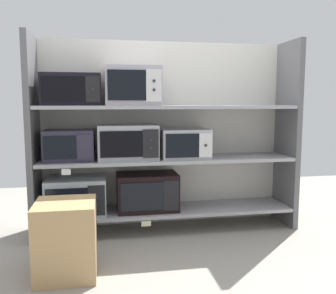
{
  "coord_description": "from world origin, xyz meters",
  "views": [
    {
      "loc": [
        -0.57,
        -3.24,
        1.18
      ],
      "look_at": [
        0.0,
        0.0,
        0.78
      ],
      "focal_mm": 38.77,
      "sensor_mm": 36.0,
      "label": 1
    }
  ],
  "objects_px": {
    "microwave_0": "(77,195)",
    "shipping_carton": "(66,239)",
    "microwave_1": "(147,192)",
    "microwave_4": "(184,143)",
    "microwave_2": "(70,145)",
    "microwave_3": "(128,142)",
    "microwave_5": "(72,90)",
    "microwave_6": "(132,86)"
  },
  "relations": [
    {
      "from": "microwave_2",
      "to": "microwave_4",
      "type": "distance_m",
      "value": 1.02
    },
    {
      "from": "microwave_5",
      "to": "shipping_carton",
      "type": "relative_size",
      "value": 0.96
    },
    {
      "from": "microwave_5",
      "to": "microwave_1",
      "type": "bearing_deg",
      "value": 0.0
    },
    {
      "from": "microwave_0",
      "to": "microwave_6",
      "type": "distance_m",
      "value": 1.09
    },
    {
      "from": "microwave_0",
      "to": "microwave_4",
      "type": "relative_size",
      "value": 1.17
    },
    {
      "from": "microwave_1",
      "to": "microwave_5",
      "type": "height_order",
      "value": "microwave_5"
    },
    {
      "from": "microwave_5",
      "to": "microwave_6",
      "type": "bearing_deg",
      "value": -0.01
    },
    {
      "from": "microwave_5",
      "to": "shipping_carton",
      "type": "bearing_deg",
      "value": -90.46
    },
    {
      "from": "microwave_0",
      "to": "microwave_2",
      "type": "distance_m",
      "value": 0.45
    },
    {
      "from": "microwave_1",
      "to": "microwave_3",
      "type": "height_order",
      "value": "microwave_3"
    },
    {
      "from": "microwave_0",
      "to": "shipping_carton",
      "type": "height_order",
      "value": "microwave_0"
    },
    {
      "from": "microwave_2",
      "to": "microwave_5",
      "type": "xyz_separation_m",
      "value": [
        0.04,
        -0.0,
        0.48
      ]
    },
    {
      "from": "microwave_1",
      "to": "microwave_4",
      "type": "distance_m",
      "value": 0.56
    },
    {
      "from": "microwave_5",
      "to": "shipping_carton",
      "type": "xyz_separation_m",
      "value": [
        -0.01,
        -0.77,
        -1.03
      ]
    },
    {
      "from": "microwave_0",
      "to": "shipping_carton",
      "type": "relative_size",
      "value": 1.0
    },
    {
      "from": "microwave_4",
      "to": "microwave_6",
      "type": "distance_m",
      "value": 0.69
    },
    {
      "from": "microwave_0",
      "to": "microwave_4",
      "type": "bearing_deg",
      "value": -0.02
    },
    {
      "from": "microwave_0",
      "to": "shipping_carton",
      "type": "xyz_separation_m",
      "value": [
        -0.02,
        -0.77,
        -0.1
      ]
    },
    {
      "from": "microwave_1",
      "to": "microwave_3",
      "type": "bearing_deg",
      "value": -179.99
    },
    {
      "from": "microwave_5",
      "to": "microwave_6",
      "type": "height_order",
      "value": "microwave_6"
    },
    {
      "from": "microwave_0",
      "to": "microwave_2",
      "type": "height_order",
      "value": "microwave_2"
    },
    {
      "from": "shipping_carton",
      "to": "microwave_5",
      "type": "bearing_deg",
      "value": 89.54
    },
    {
      "from": "microwave_2",
      "to": "microwave_3",
      "type": "relative_size",
      "value": 0.8
    },
    {
      "from": "microwave_6",
      "to": "shipping_carton",
      "type": "distance_m",
      "value": 1.42
    },
    {
      "from": "microwave_4",
      "to": "shipping_carton",
      "type": "xyz_separation_m",
      "value": [
        -0.99,
        -0.77,
        -0.55
      ]
    },
    {
      "from": "microwave_3",
      "to": "microwave_5",
      "type": "bearing_deg",
      "value": 180.0
    },
    {
      "from": "microwave_0",
      "to": "microwave_3",
      "type": "bearing_deg",
      "value": -0.01
    },
    {
      "from": "microwave_0",
      "to": "microwave_5",
      "type": "xyz_separation_m",
      "value": [
        -0.01,
        -0.0,
        0.93
      ]
    },
    {
      "from": "microwave_4",
      "to": "microwave_0",
      "type": "bearing_deg",
      "value": 179.98
    },
    {
      "from": "microwave_3",
      "to": "microwave_4",
      "type": "xyz_separation_m",
      "value": [
        0.51,
        -0.0,
        -0.02
      ]
    },
    {
      "from": "microwave_0",
      "to": "microwave_3",
      "type": "height_order",
      "value": "microwave_3"
    },
    {
      "from": "microwave_6",
      "to": "microwave_4",
      "type": "bearing_deg",
      "value": -0.02
    },
    {
      "from": "microwave_6",
      "to": "shipping_carton",
      "type": "height_order",
      "value": "microwave_6"
    },
    {
      "from": "microwave_1",
      "to": "microwave_6",
      "type": "distance_m",
      "value": 0.96
    },
    {
      "from": "microwave_1",
      "to": "microwave_3",
      "type": "distance_m",
      "value": 0.49
    },
    {
      "from": "microwave_5",
      "to": "microwave_2",
      "type": "bearing_deg",
      "value": 179.85
    },
    {
      "from": "microwave_1",
      "to": "microwave_4",
      "type": "height_order",
      "value": "microwave_4"
    },
    {
      "from": "microwave_0",
      "to": "microwave_5",
      "type": "relative_size",
      "value": 1.05
    },
    {
      "from": "microwave_4",
      "to": "shipping_carton",
      "type": "relative_size",
      "value": 0.85
    },
    {
      "from": "microwave_1",
      "to": "microwave_2",
      "type": "height_order",
      "value": "microwave_2"
    },
    {
      "from": "microwave_1",
      "to": "microwave_3",
      "type": "xyz_separation_m",
      "value": [
        -0.17,
        -0.0,
        0.46
      ]
    },
    {
      "from": "microwave_3",
      "to": "microwave_1",
      "type": "bearing_deg",
      "value": 0.01
    }
  ]
}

